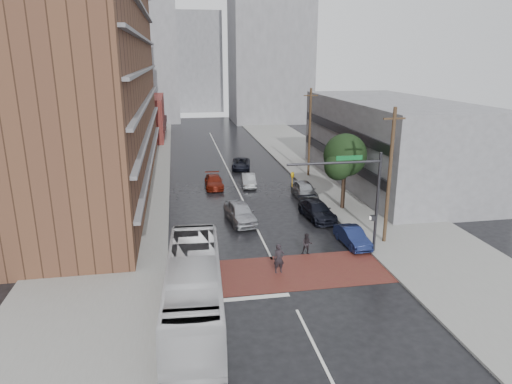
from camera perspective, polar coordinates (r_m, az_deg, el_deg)
ground at (r=29.17m, az=3.07°, el=-10.52°), size 160.00×160.00×0.00m
crosswalk at (r=29.60m, az=2.85°, el=-10.08°), size 14.00×5.00×0.02m
sidewalk_west at (r=52.27m, az=-15.67°, el=1.28°), size 9.00×90.00×0.15m
sidewalk_east at (r=54.85m, az=8.96°, el=2.40°), size 9.00×90.00×0.15m
apartment_block at (r=49.94m, az=-20.03°, el=16.42°), size 10.00×44.00×28.00m
storefront_west at (r=80.11m, az=-14.36°, el=9.00°), size 8.00×16.00×7.00m
building_east at (r=51.32m, az=16.30°, el=6.03°), size 11.00×26.00×9.00m
distant_tower_west at (r=103.63m, az=-15.10°, el=17.48°), size 18.00×16.00×32.00m
distant_tower_east at (r=99.44m, az=1.75°, el=19.23°), size 16.00×14.00×36.00m
distant_tower_center at (r=120.44m, az=-7.39°, el=15.77°), size 12.00×10.00×24.00m
street_tree at (r=40.94m, az=11.07°, el=4.19°), size 4.20×4.10×6.90m
signal_mast at (r=31.38m, az=12.63°, el=0.36°), size 6.50×0.30×7.20m
utility_pole_near at (r=33.80m, az=16.35°, el=1.95°), size 1.60×0.26×10.00m
utility_pole_far at (r=52.10m, az=6.72°, el=7.43°), size 1.60×0.26×10.00m
transit_bus at (r=24.59m, az=-7.78°, el=-11.75°), size 3.45×12.10×3.33m
pedestrian_a at (r=29.27m, az=2.89°, el=-8.33°), size 0.73×0.50×1.92m
pedestrian_b at (r=32.08m, az=6.39°, el=-6.48°), size 0.89×0.78×1.55m
car_travel_a at (r=37.89m, az=-1.98°, el=-2.60°), size 2.65×5.23×1.71m
car_travel_b at (r=48.55m, az=-0.92°, el=1.47°), size 1.70×4.07×1.31m
car_travel_c at (r=48.27m, az=-5.29°, el=1.30°), size 1.83×4.47×1.29m
suv_travel at (r=56.33m, az=-1.89°, el=3.57°), size 2.88×4.95×1.29m
car_parked_near at (r=34.16m, az=11.96°, el=-5.48°), size 1.65×4.11×1.33m
car_parked_mid at (r=39.16m, az=7.64°, el=-2.29°), size 2.54×5.21×1.46m
car_parked_far at (r=44.78m, az=6.07°, el=0.27°), size 1.93×4.73×1.61m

